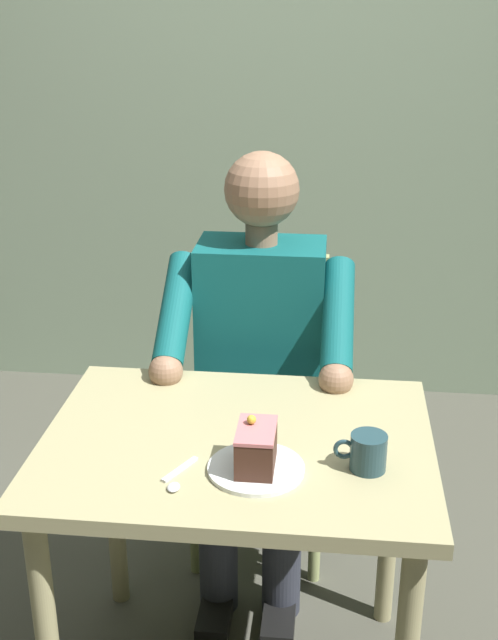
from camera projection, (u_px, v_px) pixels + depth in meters
cafe_rear_panel at (291, 35)px, 3.19m from camera, size 6.40×0.12×3.00m
dining_table at (237, 478)px, 1.88m from camera, size 0.88×0.67×0.72m
chair at (263, 389)px, 2.54m from camera, size 0.42×0.42×0.91m
seated_person at (258, 367)px, 2.33m from camera, size 0.53×0.58×1.27m
dessert_plate at (256, 468)px, 1.72m from camera, size 0.21×0.21×0.01m
cake_slice at (256, 447)px, 1.70m from camera, size 0.08×0.13×0.11m
coffee_cup at (367, 451)px, 1.71m from camera, size 0.11×0.08×0.08m
dessert_spoon at (177, 479)px, 1.68m from camera, size 0.06×0.14×0.01m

